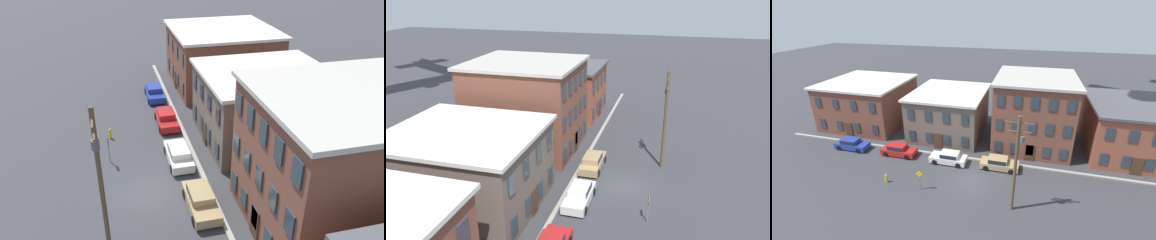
# 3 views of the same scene
# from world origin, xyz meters

# --- Properties ---
(ground_plane) EXTENTS (200.00, 200.00, 0.00)m
(ground_plane) POSITION_xyz_m (0.00, 0.00, 0.00)
(ground_plane) COLOR #38383D
(kerb_strip) EXTENTS (56.00, 0.36, 0.16)m
(kerb_strip) POSITION_xyz_m (0.00, 4.50, 0.08)
(kerb_strip) COLOR #9E998E
(kerb_strip) RESTS_ON ground_plane
(apartment_corner) EXTENTS (12.11, 11.90, 6.93)m
(apartment_corner) POSITION_xyz_m (-19.60, 11.69, 3.47)
(apartment_corner) COLOR brown
(apartment_corner) RESTS_ON ground_plane
(apartment_midblock) EXTENTS (10.22, 11.24, 6.41)m
(apartment_midblock) POSITION_xyz_m (-5.95, 11.36, 3.22)
(apartment_midblock) COLOR #66564C
(apartment_midblock) RESTS_ON ground_plane
(apartment_far) EXTENTS (10.09, 11.09, 9.31)m
(apartment_far) POSITION_xyz_m (5.82, 11.28, 4.67)
(apartment_far) COLOR brown
(apartment_far) RESTS_ON ground_plane
(car_blue) EXTENTS (4.40, 1.92, 1.43)m
(car_blue) POSITION_xyz_m (-17.06, 3.04, 0.75)
(car_blue) COLOR #233899
(car_blue) RESTS_ON ground_plane
(car_red) EXTENTS (4.40, 1.92, 1.43)m
(car_red) POSITION_xyz_m (-10.30, 3.22, 0.75)
(car_red) COLOR #B21E1E
(car_red) RESTS_ON ground_plane
(car_white) EXTENTS (4.40, 1.92, 1.43)m
(car_white) POSITION_xyz_m (-3.52, 3.07, 0.75)
(car_white) COLOR silver
(car_white) RESTS_ON ground_plane
(car_tan) EXTENTS (4.40, 1.92, 1.43)m
(car_tan) POSITION_xyz_m (2.47, 3.39, 0.75)
(car_tan) COLOR tan
(car_tan) RESTS_ON ground_plane
(caution_sign) EXTENTS (0.92, 0.08, 2.42)m
(caution_sign) POSITION_xyz_m (-4.83, -2.50, 1.61)
(caution_sign) COLOR slate
(caution_sign) RESTS_ON ground_plane
(utility_pole) EXTENTS (2.40, 0.44, 9.42)m
(utility_pole) POSITION_xyz_m (4.58, -2.94, 5.29)
(utility_pole) COLOR brown
(utility_pole) RESTS_ON ground_plane
(fire_hydrant) EXTENTS (0.24, 0.34, 0.96)m
(fire_hydrant) POSITION_xyz_m (-8.88, -2.27, 0.48)
(fire_hydrant) COLOR yellow
(fire_hydrant) RESTS_ON ground_plane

